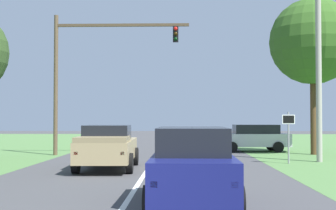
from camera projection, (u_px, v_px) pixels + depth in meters
The scene contains 8 objects.
ground_plane at pixel (144, 174), 17.76m from camera, with size 120.00×120.00×0.00m, color #424244.
red_suv_near at pixel (192, 165), 11.35m from camera, with size 2.17×4.69×1.91m.
pickup_truck_lead at pixel (108, 147), 19.45m from camera, with size 2.45×5.34×1.85m.
traffic_light at pixel (90, 62), 27.01m from camera, with size 7.88×0.40×8.16m.
keep_moving_sign at pixel (289, 130), 21.89m from camera, with size 0.60×0.09×2.44m.
oak_tree_right at pixel (313, 42), 27.49m from camera, with size 5.09×5.09×9.25m.
crossing_suv_far at pixel (253, 137), 29.88m from camera, with size 4.71×2.26×1.73m.
utility_pole_right at pixel (319, 70), 22.86m from camera, with size 0.28×0.28×9.03m, color #9E998E.
Camera 1 is at (1.37, -6.37, 2.14)m, focal length 49.70 mm.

